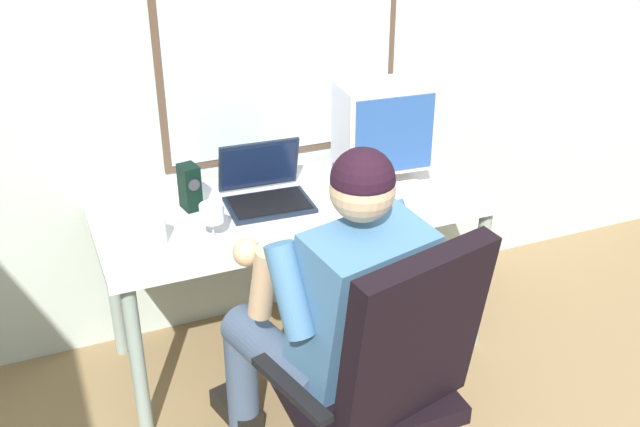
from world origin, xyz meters
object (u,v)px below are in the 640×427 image
at_px(crt_monitor, 383,128).
at_px(coffee_mug, 155,231).
at_px(desk, 297,217).
at_px(wine_glass, 212,214).
at_px(office_chair, 386,370).
at_px(laptop, 265,186).
at_px(person_seated, 332,308).
at_px(desk_speaker, 190,187).

height_order(crt_monitor, coffee_mug, crt_monitor).
distance_m(desk, wine_glass, 0.45).
distance_m(office_chair, wine_glass, 0.86).
bearing_deg(crt_monitor, office_chair, -115.80).
distance_m(office_chair, coffee_mug, 0.97).
xyz_separation_m(crt_monitor, laptop, (-0.50, 0.04, -0.19)).
relative_size(crt_monitor, wine_glass, 3.17).
relative_size(laptop, coffee_mug, 3.29).
height_order(desk, laptop, laptop).
bearing_deg(desk, office_chair, -94.53).
xyz_separation_m(desk, person_seated, (-0.13, -0.66, 0.02)).
relative_size(desk_speaker, coffee_mug, 1.74).
height_order(desk, crt_monitor, crt_monitor).
height_order(laptop, coffee_mug, laptop).
xyz_separation_m(laptop, coffee_mug, (-0.47, -0.19, -0.01)).
height_order(office_chair, person_seated, person_seated).
distance_m(crt_monitor, coffee_mug, 1.00).
height_order(crt_monitor, desk_speaker, crt_monitor).
height_order(office_chair, coffee_mug, office_chair).
distance_m(person_seated, desk_speaker, 0.82).
relative_size(desk, crt_monitor, 3.67).
distance_m(office_chair, laptop, 1.01).
relative_size(office_chair, wine_glass, 7.79).
distance_m(crt_monitor, laptop, 0.53).
height_order(wine_glass, desk_speaker, desk_speaker).
bearing_deg(laptop, desk_speaker, 171.51).
bearing_deg(desk, desk_speaker, 165.75).
height_order(person_seated, coffee_mug, person_seated).
relative_size(desk, person_seated, 1.25).
bearing_deg(coffee_mug, person_seated, -49.86).
distance_m(desk, person_seated, 0.68).
relative_size(office_chair, desk_speaker, 5.85).
bearing_deg(wine_glass, crt_monitor, 13.59).
bearing_deg(wine_glass, coffee_mug, 169.20).
bearing_deg(laptop, coffee_mug, -158.61).
bearing_deg(laptop, office_chair, -87.81).
xyz_separation_m(person_seated, crt_monitor, (0.52, 0.68, 0.30)).
relative_size(crt_monitor, coffee_mug, 4.14).
bearing_deg(crt_monitor, desk, -176.79).
xyz_separation_m(laptop, wine_glass, (-0.27, -0.22, 0.04)).
xyz_separation_m(person_seated, desk_speaker, (-0.27, 0.76, 0.15)).
bearing_deg(crt_monitor, laptop, 175.78).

